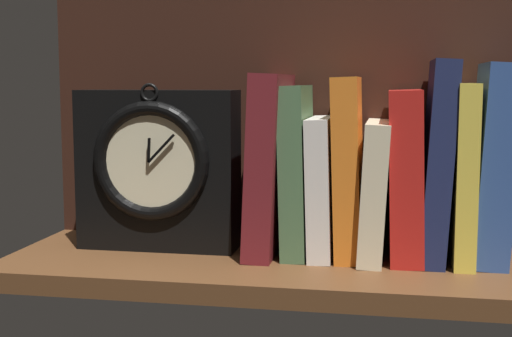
{
  "coord_description": "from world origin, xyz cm",
  "views": [
    {
      "loc": [
        13.21,
        -87.78,
        22.16
      ],
      "look_at": [
        -4.02,
        3.79,
        10.95
      ],
      "focal_mm": 50.41,
      "sensor_mm": 36.0,
      "label": 1
    }
  ],
  "objects_px": {
    "book_cream_twain": "(375,189)",
    "book_red_requiem": "(406,175)",
    "book_white_catcher": "(322,186)",
    "book_blue_modern": "(493,164)",
    "book_maroon_dawkins": "(269,164)",
    "book_navy_bierce": "(437,161)",
    "book_yellow_seinlanguage": "(462,173)",
    "book_orange_pandolfini": "(348,167)",
    "framed_clock": "(157,168)",
    "book_green_romantic": "(297,170)"
  },
  "relations": [
    {
      "from": "book_orange_pandolfini",
      "to": "book_blue_modern",
      "type": "height_order",
      "value": "book_blue_modern"
    },
    {
      "from": "book_orange_pandolfini",
      "to": "book_cream_twain",
      "type": "bearing_deg",
      "value": 0.0
    },
    {
      "from": "book_maroon_dawkins",
      "to": "book_navy_bierce",
      "type": "xyz_separation_m",
      "value": [
        0.21,
        0.0,
        0.01
      ]
    },
    {
      "from": "book_red_requiem",
      "to": "framed_clock",
      "type": "xyz_separation_m",
      "value": [
        -0.32,
        -0.01,
        0.0
      ]
    },
    {
      "from": "book_orange_pandolfini",
      "to": "framed_clock",
      "type": "bearing_deg",
      "value": -177.34
    },
    {
      "from": "book_yellow_seinlanguage",
      "to": "book_navy_bierce",
      "type": "bearing_deg",
      "value": 180.0
    },
    {
      "from": "book_cream_twain",
      "to": "book_red_requiem",
      "type": "relative_size",
      "value": 0.81
    },
    {
      "from": "book_cream_twain",
      "to": "book_red_requiem",
      "type": "height_order",
      "value": "book_red_requiem"
    },
    {
      "from": "book_red_requiem",
      "to": "book_green_romantic",
      "type": "bearing_deg",
      "value": 180.0
    },
    {
      "from": "framed_clock",
      "to": "book_orange_pandolfini",
      "type": "bearing_deg",
      "value": 2.66
    },
    {
      "from": "book_white_catcher",
      "to": "book_maroon_dawkins",
      "type": "bearing_deg",
      "value": 180.0
    },
    {
      "from": "book_maroon_dawkins",
      "to": "book_orange_pandolfini",
      "type": "distance_m",
      "value": 0.1
    },
    {
      "from": "book_white_catcher",
      "to": "book_blue_modern",
      "type": "relative_size",
      "value": 0.72
    },
    {
      "from": "book_green_romantic",
      "to": "book_orange_pandolfini",
      "type": "height_order",
      "value": "book_orange_pandolfini"
    },
    {
      "from": "book_cream_twain",
      "to": "book_navy_bierce",
      "type": "distance_m",
      "value": 0.09
    },
    {
      "from": "book_blue_modern",
      "to": "book_white_catcher",
      "type": "bearing_deg",
      "value": 180.0
    },
    {
      "from": "book_cream_twain",
      "to": "book_yellow_seinlanguage",
      "type": "relative_size",
      "value": 0.78
    },
    {
      "from": "book_navy_bierce",
      "to": "book_yellow_seinlanguage",
      "type": "xyz_separation_m",
      "value": [
        0.03,
        0.0,
        -0.01
      ]
    },
    {
      "from": "book_orange_pandolfini",
      "to": "book_navy_bierce",
      "type": "distance_m",
      "value": 0.11
    },
    {
      "from": "book_white_catcher",
      "to": "book_red_requiem",
      "type": "bearing_deg",
      "value": 0.0
    },
    {
      "from": "book_red_requiem",
      "to": "book_navy_bierce",
      "type": "bearing_deg",
      "value": 0.0
    },
    {
      "from": "book_navy_bierce",
      "to": "framed_clock",
      "type": "xyz_separation_m",
      "value": [
        -0.36,
        -0.01,
        -0.02
      ]
    },
    {
      "from": "book_green_romantic",
      "to": "book_navy_bierce",
      "type": "relative_size",
      "value": 0.87
    },
    {
      "from": "book_green_romantic",
      "to": "book_red_requiem",
      "type": "relative_size",
      "value": 1.03
    },
    {
      "from": "book_green_romantic",
      "to": "framed_clock",
      "type": "xyz_separation_m",
      "value": [
        -0.18,
        -0.01,
        -0.0
      ]
    },
    {
      "from": "book_white_catcher",
      "to": "book_yellow_seinlanguage",
      "type": "distance_m",
      "value": 0.18
    },
    {
      "from": "book_green_romantic",
      "to": "book_cream_twain",
      "type": "bearing_deg",
      "value": 0.0
    },
    {
      "from": "book_green_romantic",
      "to": "book_navy_bierce",
      "type": "xyz_separation_m",
      "value": [
        0.18,
        0.0,
        0.02
      ]
    },
    {
      "from": "book_green_romantic",
      "to": "book_red_requiem",
      "type": "xyz_separation_m",
      "value": [
        0.14,
        0.0,
        -0.0
      ]
    },
    {
      "from": "book_green_romantic",
      "to": "framed_clock",
      "type": "bearing_deg",
      "value": -176.39
    },
    {
      "from": "book_maroon_dawkins",
      "to": "book_blue_modern",
      "type": "xyz_separation_m",
      "value": [
        0.28,
        0.0,
        0.01
      ]
    },
    {
      "from": "book_maroon_dawkins",
      "to": "book_navy_bierce",
      "type": "height_order",
      "value": "book_navy_bierce"
    },
    {
      "from": "book_red_requiem",
      "to": "framed_clock",
      "type": "relative_size",
      "value": 0.96
    },
    {
      "from": "book_white_catcher",
      "to": "book_blue_modern",
      "type": "height_order",
      "value": "book_blue_modern"
    },
    {
      "from": "book_red_requiem",
      "to": "book_blue_modern",
      "type": "distance_m",
      "value": 0.11
    },
    {
      "from": "book_cream_twain",
      "to": "book_blue_modern",
      "type": "distance_m",
      "value": 0.15
    },
    {
      "from": "book_orange_pandolfini",
      "to": "framed_clock",
      "type": "distance_m",
      "value": 0.25
    },
    {
      "from": "book_blue_modern",
      "to": "framed_clock",
      "type": "height_order",
      "value": "book_blue_modern"
    },
    {
      "from": "book_green_romantic",
      "to": "book_blue_modern",
      "type": "height_order",
      "value": "book_blue_modern"
    },
    {
      "from": "book_white_catcher",
      "to": "framed_clock",
      "type": "relative_size",
      "value": 0.8
    },
    {
      "from": "book_maroon_dawkins",
      "to": "book_yellow_seinlanguage",
      "type": "distance_m",
      "value": 0.24
    },
    {
      "from": "book_green_romantic",
      "to": "book_orange_pandolfini",
      "type": "xyz_separation_m",
      "value": [
        0.07,
        0.0,
        0.01
      ]
    },
    {
      "from": "book_green_romantic",
      "to": "book_cream_twain",
      "type": "xyz_separation_m",
      "value": [
        0.1,
        0.0,
        -0.02
      ]
    },
    {
      "from": "book_maroon_dawkins",
      "to": "book_white_catcher",
      "type": "distance_m",
      "value": 0.07
    },
    {
      "from": "book_red_requiem",
      "to": "book_yellow_seinlanguage",
      "type": "xyz_separation_m",
      "value": [
        0.07,
        0.0,
        0.0
      ]
    },
    {
      "from": "book_green_romantic",
      "to": "book_orange_pandolfini",
      "type": "distance_m",
      "value": 0.07
    },
    {
      "from": "book_white_catcher",
      "to": "book_cream_twain",
      "type": "relative_size",
      "value": 1.03
    },
    {
      "from": "book_orange_pandolfini",
      "to": "book_cream_twain",
      "type": "relative_size",
      "value": 1.32
    },
    {
      "from": "book_maroon_dawkins",
      "to": "book_orange_pandolfini",
      "type": "bearing_deg",
      "value": 0.0
    },
    {
      "from": "book_blue_modern",
      "to": "book_maroon_dawkins",
      "type": "bearing_deg",
      "value": 180.0
    }
  ]
}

